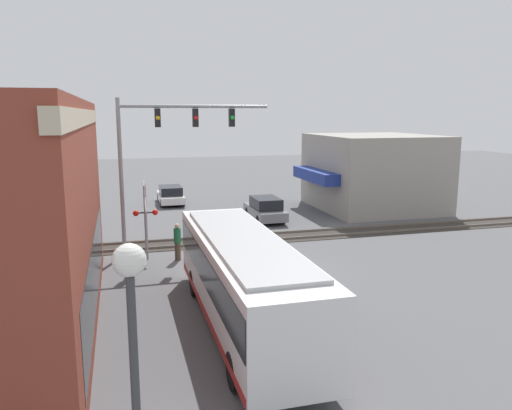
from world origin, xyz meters
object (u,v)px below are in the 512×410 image
at_px(crossing_signal, 145,213).
at_px(pedestrian_at_crossing, 177,241).
at_px(streetlamp, 136,399).
at_px(city_bus, 244,278).
at_px(parked_car_white, 171,196).
at_px(parked_car_grey, 265,210).

bearing_deg(crossing_signal, pedestrian_at_crossing, -110.27).
distance_m(streetlamp, pedestrian_at_crossing, 17.32).
height_order(city_bus, streetlamp, streetlamp).
xyz_separation_m(city_bus, pedestrian_at_crossing, (8.23, 1.22, -0.76)).
bearing_deg(parked_car_white, crossing_signal, 169.91).
xyz_separation_m(crossing_signal, streetlamp, (-17.52, 1.03, 0.87)).
xyz_separation_m(parked_car_grey, pedestrian_at_crossing, (-7.59, 6.62, 0.21)).
bearing_deg(parked_car_grey, parked_car_white, 34.79).
distance_m(crossing_signal, pedestrian_at_crossing, 2.04).
bearing_deg(city_bus, crossing_signal, 16.79).
distance_m(city_bus, pedestrian_at_crossing, 8.36).
distance_m(crossing_signal, streetlamp, 17.58).
height_order(city_bus, crossing_signal, crossing_signal).
xyz_separation_m(crossing_signal, parked_car_white, (14.84, -2.64, -1.64)).
height_order(streetlamp, parked_car_grey, streetlamp).
height_order(streetlamp, pedestrian_at_crossing, streetlamp).
relative_size(crossing_signal, pedestrian_at_crossing, 2.12).
distance_m(city_bus, parked_car_grey, 16.75).
bearing_deg(city_bus, parked_car_grey, -18.84).
height_order(parked_car_white, pedestrian_at_crossing, pedestrian_at_crossing).
relative_size(parked_car_grey, pedestrian_at_crossing, 2.52).
bearing_deg(pedestrian_at_crossing, parked_car_white, -4.55).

